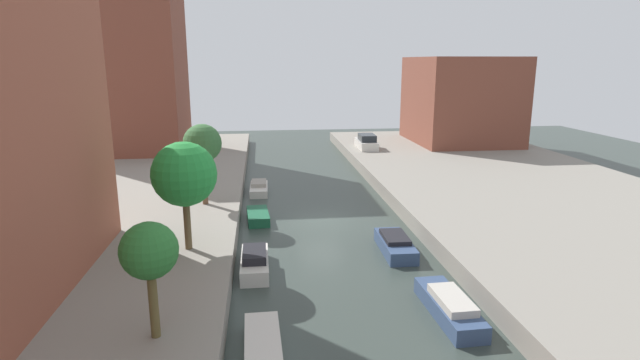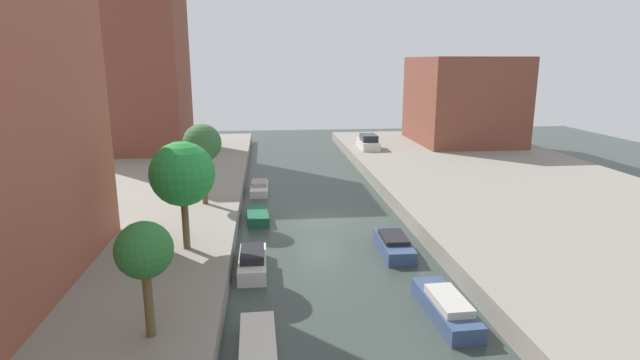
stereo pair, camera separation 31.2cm
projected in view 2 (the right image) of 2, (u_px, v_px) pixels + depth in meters
name	position (u px, v px, depth m)	size (l,w,h in m)	color
ground_plane	(321.00, 221.00, 30.95)	(84.00, 84.00, 0.00)	#333D38
quay_left	(67.00, 221.00, 29.25)	(20.00, 64.00, 1.00)	gray
quay_right	(550.00, 206.00, 32.42)	(20.00, 64.00, 1.00)	gray
apartment_tower_far	(129.00, 54.00, 47.46)	(10.00, 8.94, 18.55)	brown
low_block_right	(463.00, 100.00, 53.79)	(10.00, 11.66, 9.07)	brown
street_tree_0	(144.00, 252.00, 15.48)	(1.81, 1.81, 3.85)	brown
street_tree_1	(182.00, 174.00, 22.85)	(2.99, 2.99, 5.12)	brown
street_tree_2	(202.00, 144.00, 30.22)	(2.33, 2.33, 4.98)	brown
parked_car	(368.00, 142.00, 50.67)	(1.85, 4.64, 1.45)	beige
moored_boat_left_1	(258.00, 343.00, 16.98)	(1.28, 3.23, 0.61)	beige
moored_boat_left_2	(253.00, 262.00, 23.46)	(1.29, 3.70, 1.07)	beige
moored_boat_left_3	(258.00, 216.00, 30.90)	(1.47, 3.10, 0.58)	#195638
moored_boat_left_4	(259.00, 188.00, 37.51)	(1.35, 3.55, 0.83)	beige
moored_boat_right_1	(446.00, 307.00, 19.23)	(1.44, 4.45, 0.96)	#33476B
moored_boat_right_2	(394.00, 245.00, 25.79)	(1.51, 3.98, 0.90)	#33476B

